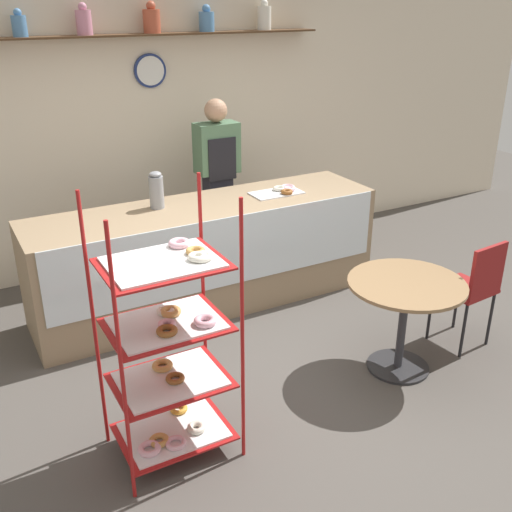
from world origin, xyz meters
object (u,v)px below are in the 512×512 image
object	(u,v)px
pastry_rack	(170,350)
person_worker	(218,181)
cafe_chair	(475,284)
coffee_carafe	(156,190)
donut_tray_counter	(282,191)
cafe_table	(405,303)

from	to	relation	value
pastry_rack	person_worker	bearing A→B (deg)	58.28
person_worker	cafe_chair	distance (m)	2.50
coffee_carafe	donut_tray_counter	bearing A→B (deg)	-7.37
pastry_rack	coffee_carafe	bearing A→B (deg)	71.37
pastry_rack	person_worker	world-z (taller)	person_worker
cafe_table	coffee_carafe	bearing A→B (deg)	124.02
pastry_rack	cafe_table	world-z (taller)	pastry_rack
person_worker	donut_tray_counter	world-z (taller)	person_worker
person_worker	pastry_rack	bearing A→B (deg)	-121.72
cafe_chair	coffee_carafe	xyz separation A→B (m)	(-1.85, 1.77, 0.53)
cafe_chair	coffee_carafe	bearing A→B (deg)	-48.91
coffee_carafe	donut_tray_counter	world-z (taller)	coffee_carafe
person_worker	coffee_carafe	xyz separation A→B (m)	(-0.77, -0.45, 0.15)
cafe_chair	coffee_carafe	size ratio (longest dim) A/B	2.86
cafe_chair	donut_tray_counter	world-z (taller)	donut_tray_counter
donut_tray_counter	coffee_carafe	bearing A→B (deg)	172.63
person_worker	donut_tray_counter	size ratio (longest dim) A/B	3.71
person_worker	coffee_carafe	distance (m)	0.90
pastry_rack	cafe_table	size ratio (longest dim) A/B	1.96
cafe_chair	cafe_table	bearing A→B (deg)	-7.21
person_worker	coffee_carafe	world-z (taller)	person_worker
person_worker	donut_tray_counter	xyz separation A→B (m)	(0.35, -0.59, 0.01)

